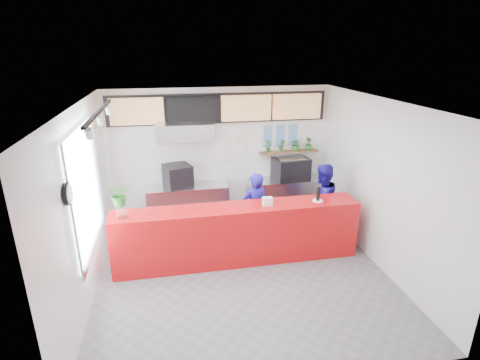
# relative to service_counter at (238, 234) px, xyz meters

# --- Properties ---
(floor) EXTENTS (5.00, 5.00, 0.00)m
(floor) POSITION_rel_service_counter_xyz_m (0.00, -0.40, -0.55)
(floor) COLOR slate
(floor) RESTS_ON ground
(ceiling) EXTENTS (5.00, 5.00, 0.00)m
(ceiling) POSITION_rel_service_counter_xyz_m (0.00, -0.40, 2.45)
(ceiling) COLOR silver
(wall_back) EXTENTS (5.00, 0.00, 5.00)m
(wall_back) POSITION_rel_service_counter_xyz_m (0.00, 2.10, 0.95)
(wall_back) COLOR white
(wall_back) RESTS_ON ground
(wall_left) EXTENTS (0.00, 5.00, 5.00)m
(wall_left) POSITION_rel_service_counter_xyz_m (-2.50, -0.40, 0.95)
(wall_left) COLOR white
(wall_left) RESTS_ON ground
(wall_right) EXTENTS (0.00, 5.00, 5.00)m
(wall_right) POSITION_rel_service_counter_xyz_m (2.50, -0.40, 0.95)
(wall_right) COLOR white
(wall_right) RESTS_ON ground
(service_counter) EXTENTS (4.50, 0.60, 1.10)m
(service_counter) POSITION_rel_service_counter_xyz_m (0.00, 0.00, 0.00)
(service_counter) COLOR red
(service_counter) RESTS_ON ground
(cream_band) EXTENTS (5.00, 0.02, 0.80)m
(cream_band) POSITION_rel_service_counter_xyz_m (0.00, 2.09, 2.05)
(cream_band) COLOR beige
(cream_band) RESTS_ON wall_back
(prep_bench) EXTENTS (1.80, 0.60, 0.90)m
(prep_bench) POSITION_rel_service_counter_xyz_m (-0.80, 1.80, -0.10)
(prep_bench) COLOR #B2B5BA
(prep_bench) RESTS_ON ground
(panini_oven) EXTENTS (0.68, 0.68, 0.49)m
(panini_oven) POSITION_rel_service_counter_xyz_m (-1.00, 1.80, 0.60)
(panini_oven) COLOR black
(panini_oven) RESTS_ON prep_bench
(extraction_hood) EXTENTS (1.20, 0.70, 0.35)m
(extraction_hood) POSITION_rel_service_counter_xyz_m (-0.80, 1.75, 1.60)
(extraction_hood) COLOR #B2B5BA
(extraction_hood) RESTS_ON ceiling
(hood_lip) EXTENTS (1.20, 0.69, 0.31)m
(hood_lip) POSITION_rel_service_counter_xyz_m (-0.80, 1.75, 1.40)
(hood_lip) COLOR #B2B5BA
(hood_lip) RESTS_ON ceiling
(right_bench) EXTENTS (1.80, 0.60, 0.90)m
(right_bench) POSITION_rel_service_counter_xyz_m (1.50, 1.80, -0.10)
(right_bench) COLOR #B2B5BA
(right_bench) RESTS_ON ground
(espresso_machine) EXTENTS (0.85, 0.66, 0.50)m
(espresso_machine) POSITION_rel_service_counter_xyz_m (1.60, 1.80, 0.60)
(espresso_machine) COLOR black
(espresso_machine) RESTS_ON right_bench
(espresso_tray) EXTENTS (0.67, 0.48, 0.06)m
(espresso_tray) POSITION_rel_service_counter_xyz_m (1.60, 1.80, 0.83)
(espresso_tray) COLOR silver
(espresso_tray) RESTS_ON espresso_machine
(herb_shelf) EXTENTS (1.40, 0.18, 0.04)m
(herb_shelf) POSITION_rel_service_counter_xyz_m (1.60, 2.00, 0.95)
(herb_shelf) COLOR brown
(herb_shelf) RESTS_ON wall_back
(menu_board_far_left) EXTENTS (1.10, 0.10, 0.55)m
(menu_board_far_left) POSITION_rel_service_counter_xyz_m (-1.75, 1.98, 2.00)
(menu_board_far_left) COLOR tan
(menu_board_far_left) RESTS_ON wall_back
(menu_board_mid_left) EXTENTS (1.10, 0.10, 0.55)m
(menu_board_mid_left) POSITION_rel_service_counter_xyz_m (-0.59, 1.98, 2.00)
(menu_board_mid_left) COLOR black
(menu_board_mid_left) RESTS_ON wall_back
(menu_board_mid_right) EXTENTS (1.10, 0.10, 0.55)m
(menu_board_mid_right) POSITION_rel_service_counter_xyz_m (0.57, 1.98, 2.00)
(menu_board_mid_right) COLOR tan
(menu_board_mid_right) RESTS_ON wall_back
(menu_board_far_right) EXTENTS (1.10, 0.10, 0.55)m
(menu_board_far_right) POSITION_rel_service_counter_xyz_m (1.73, 1.98, 2.00)
(menu_board_far_right) COLOR tan
(menu_board_far_right) RESTS_ON wall_back
(soffit) EXTENTS (4.80, 0.04, 0.65)m
(soffit) POSITION_rel_service_counter_xyz_m (0.00, 2.06, 2.00)
(soffit) COLOR black
(soffit) RESTS_ON wall_back
(window_pane) EXTENTS (0.04, 2.20, 1.90)m
(window_pane) POSITION_rel_service_counter_xyz_m (-2.47, -0.10, 1.15)
(window_pane) COLOR silver
(window_pane) RESTS_ON wall_left
(window_frame) EXTENTS (0.03, 2.30, 2.00)m
(window_frame) POSITION_rel_service_counter_xyz_m (-2.45, -0.10, 1.15)
(window_frame) COLOR #B2B5BA
(window_frame) RESTS_ON wall_left
(wall_clock_rim) EXTENTS (0.05, 0.30, 0.30)m
(wall_clock_rim) POSITION_rel_service_counter_xyz_m (-2.46, -1.30, 1.50)
(wall_clock_rim) COLOR black
(wall_clock_rim) RESTS_ON wall_left
(wall_clock_face) EXTENTS (0.02, 0.26, 0.26)m
(wall_clock_face) POSITION_rel_service_counter_xyz_m (-2.43, -1.30, 1.50)
(wall_clock_face) COLOR white
(wall_clock_face) RESTS_ON wall_left
(track_rail) EXTENTS (0.05, 2.40, 0.04)m
(track_rail) POSITION_rel_service_counter_xyz_m (-2.10, -0.40, 2.39)
(track_rail) COLOR black
(track_rail) RESTS_ON ceiling
(dec_plate_a) EXTENTS (0.24, 0.03, 0.24)m
(dec_plate_a) POSITION_rel_service_counter_xyz_m (0.15, 2.07, 1.20)
(dec_plate_a) COLOR silver
(dec_plate_a) RESTS_ON wall_back
(dec_plate_b) EXTENTS (0.24, 0.03, 0.24)m
(dec_plate_b) POSITION_rel_service_counter_xyz_m (0.45, 2.07, 1.10)
(dec_plate_b) COLOR silver
(dec_plate_b) RESTS_ON wall_back
(dec_plate_c) EXTENTS (0.24, 0.03, 0.24)m
(dec_plate_c) POSITION_rel_service_counter_xyz_m (0.15, 2.07, 0.90)
(dec_plate_c) COLOR silver
(dec_plate_c) RESTS_ON wall_back
(dec_plate_d) EXTENTS (0.24, 0.03, 0.24)m
(dec_plate_d) POSITION_rel_service_counter_xyz_m (0.50, 2.07, 1.35)
(dec_plate_d) COLOR silver
(dec_plate_d) RESTS_ON wall_back
(photo_frame_a) EXTENTS (0.20, 0.02, 0.25)m
(photo_frame_a) POSITION_rel_service_counter_xyz_m (1.10, 2.08, 1.45)
(photo_frame_a) COLOR #598CBF
(photo_frame_a) RESTS_ON wall_back
(photo_frame_b) EXTENTS (0.20, 0.02, 0.25)m
(photo_frame_b) POSITION_rel_service_counter_xyz_m (1.40, 2.08, 1.45)
(photo_frame_b) COLOR #598CBF
(photo_frame_b) RESTS_ON wall_back
(photo_frame_c) EXTENTS (0.20, 0.02, 0.25)m
(photo_frame_c) POSITION_rel_service_counter_xyz_m (1.70, 2.08, 1.45)
(photo_frame_c) COLOR #598CBF
(photo_frame_c) RESTS_ON wall_back
(photo_frame_d) EXTENTS (0.20, 0.02, 0.25)m
(photo_frame_d) POSITION_rel_service_counter_xyz_m (1.10, 2.08, 1.20)
(photo_frame_d) COLOR #598CBF
(photo_frame_d) RESTS_ON wall_back
(photo_frame_e) EXTENTS (0.20, 0.02, 0.25)m
(photo_frame_e) POSITION_rel_service_counter_xyz_m (1.40, 2.08, 1.20)
(photo_frame_e) COLOR #598CBF
(photo_frame_e) RESTS_ON wall_back
(photo_frame_f) EXTENTS (0.20, 0.02, 0.25)m
(photo_frame_f) POSITION_rel_service_counter_xyz_m (1.70, 2.08, 1.20)
(photo_frame_f) COLOR #598CBF
(photo_frame_f) RESTS_ON wall_back
(staff_center) EXTENTS (0.63, 0.49, 1.52)m
(staff_center) POSITION_rel_service_counter_xyz_m (0.45, 0.57, 0.21)
(staff_center) COLOR #1C1697
(staff_center) RESTS_ON ground
(staff_right) EXTENTS (0.97, 0.89, 1.62)m
(staff_right) POSITION_rel_service_counter_xyz_m (1.85, 0.56, 0.26)
(staff_right) COLOR #1C1697
(staff_right) RESTS_ON ground
(herb_a) EXTENTS (0.19, 0.16, 0.30)m
(herb_a) POSITION_rel_service_counter_xyz_m (1.10, 2.00, 1.12)
(herb_a) COLOR #286E26
(herb_a) RESTS_ON herb_shelf
(herb_b) EXTENTS (0.19, 0.18, 0.29)m
(herb_b) POSITION_rel_service_counter_xyz_m (1.42, 2.00, 1.11)
(herb_b) COLOR #286E26
(herb_b) RESTS_ON herb_shelf
(herb_c) EXTENTS (0.32, 0.30, 0.29)m
(herb_c) POSITION_rel_service_counter_xyz_m (1.77, 2.00, 1.12)
(herb_c) COLOR #286E26
(herb_c) RESTS_ON herb_shelf
(herb_d) EXTENTS (0.20, 0.19, 0.30)m
(herb_d) POSITION_rel_service_counter_xyz_m (2.07, 2.00, 1.12)
(herb_d) COLOR #286E26
(herb_d) RESTS_ON herb_shelf
(glass_vase) EXTENTS (0.20, 0.20, 0.24)m
(glass_vase) POSITION_rel_service_counter_xyz_m (-1.99, -0.06, 0.67)
(glass_vase) COLOR white
(glass_vase) RESTS_ON service_counter
(basil_vase) EXTENTS (0.38, 0.33, 0.40)m
(basil_vase) POSITION_rel_service_counter_xyz_m (-1.99, -0.06, 0.97)
(basil_vase) COLOR #286E26
(basil_vase) RESTS_ON glass_vase
(napkin_holder) EXTENTS (0.18, 0.12, 0.15)m
(napkin_holder) POSITION_rel_service_counter_xyz_m (0.54, -0.04, 0.63)
(napkin_holder) COLOR white
(napkin_holder) RESTS_ON service_counter
(white_plate) EXTENTS (0.23, 0.23, 0.02)m
(white_plate) POSITION_rel_service_counter_xyz_m (1.52, -0.03, 0.56)
(white_plate) COLOR white
(white_plate) RESTS_ON service_counter
(pepper_mill) EXTENTS (0.08, 0.08, 0.25)m
(pepper_mill) POSITION_rel_service_counter_xyz_m (1.52, -0.03, 0.69)
(pepper_mill) COLOR black
(pepper_mill) RESTS_ON white_plate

